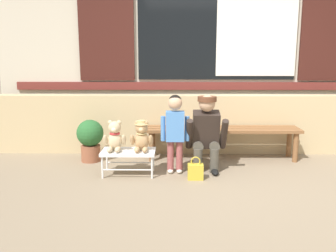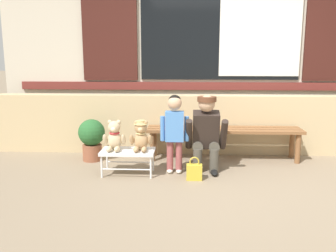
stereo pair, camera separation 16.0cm
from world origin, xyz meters
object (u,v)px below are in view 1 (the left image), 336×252
object	(u,v)px
teddy_bear_with_hat	(142,136)
child_standing	(175,125)
small_display_bench	(128,153)
potted_plant	(90,138)
wooden_bench_long	(222,133)
teddy_bear_plain	(115,137)
adult_crouching	(207,133)
handbag_on_ground	(195,171)

from	to	relation	value
teddy_bear_with_hat	child_standing	distance (m)	0.42
small_display_bench	potted_plant	xyz separation A→B (m)	(-0.58, 0.56, 0.06)
wooden_bench_long	teddy_bear_plain	world-z (taller)	teddy_bear_plain
wooden_bench_long	teddy_bear_plain	bearing A→B (deg)	-153.09
teddy_bear_plain	potted_plant	world-z (taller)	teddy_bear_plain
wooden_bench_long	small_display_bench	xyz separation A→B (m)	(-1.21, -0.70, -0.11)
teddy_bear_with_hat	adult_crouching	bearing A→B (deg)	12.46
teddy_bear_plain	adult_crouching	distance (m)	1.12
small_display_bench	adult_crouching	xyz separation A→B (m)	(0.95, 0.18, 0.21)
teddy_bear_plain	teddy_bear_with_hat	xyz separation A→B (m)	(0.32, 0.00, 0.01)
teddy_bear_with_hat	potted_plant	world-z (taller)	teddy_bear_with_hat
handbag_on_ground	potted_plant	size ratio (longest dim) A/B	0.48
adult_crouching	small_display_bench	bearing A→B (deg)	-169.47
teddy_bear_plain	handbag_on_ground	size ratio (longest dim) A/B	1.34
child_standing	teddy_bear_with_hat	bearing A→B (deg)	-168.03
child_standing	adult_crouching	bearing A→B (deg)	12.94
adult_crouching	handbag_on_ground	bearing A→B (deg)	-114.66
teddy_bear_plain	adult_crouching	bearing A→B (deg)	8.97
wooden_bench_long	adult_crouching	world-z (taller)	adult_crouching
small_display_bench	potted_plant	world-z (taller)	potted_plant
teddy_bear_plain	handbag_on_ground	bearing A→B (deg)	-9.71
small_display_bench	child_standing	bearing A→B (deg)	8.82
child_standing	small_display_bench	bearing A→B (deg)	-171.18
wooden_bench_long	adult_crouching	xyz separation A→B (m)	(-0.26, -0.52, 0.11)
child_standing	handbag_on_ground	distance (m)	0.60
child_standing	handbag_on_ground	bearing A→B (deg)	-46.33
teddy_bear_plain	teddy_bear_with_hat	distance (m)	0.32
teddy_bear_with_hat	potted_plant	bearing A→B (deg)	143.04
wooden_bench_long	teddy_bear_plain	distance (m)	1.54
small_display_bench	handbag_on_ground	world-z (taller)	small_display_bench
teddy_bear_plain	child_standing	size ratio (longest dim) A/B	0.38
teddy_bear_plain	potted_plant	xyz separation A→B (m)	(-0.42, 0.56, -0.14)
child_standing	potted_plant	world-z (taller)	child_standing
teddy_bear_plain	child_standing	world-z (taller)	child_standing
adult_crouching	potted_plant	world-z (taller)	adult_crouching
wooden_bench_long	teddy_bear_plain	size ratio (longest dim) A/B	5.78
child_standing	handbag_on_ground	xyz separation A→B (m)	(0.24, -0.25, -0.50)
potted_plant	wooden_bench_long	bearing A→B (deg)	4.33
wooden_bench_long	small_display_bench	bearing A→B (deg)	-150.08
small_display_bench	teddy_bear_with_hat	bearing A→B (deg)	0.77
adult_crouching	handbag_on_ground	xyz separation A→B (m)	(-0.16, -0.34, -0.38)
small_display_bench	child_standing	distance (m)	0.65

